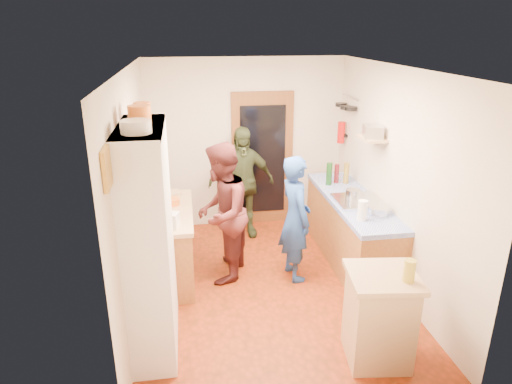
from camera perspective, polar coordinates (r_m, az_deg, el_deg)
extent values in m
cube|color=maroon|center=(5.73, 1.59, -11.74)|extent=(3.00, 4.00, 0.02)
cube|color=silver|center=(4.89, 1.89, 15.35)|extent=(3.00, 4.00, 0.02)
cube|color=beige|center=(7.07, -1.26, 6.03)|extent=(3.00, 0.02, 2.60)
cube|color=beige|center=(3.39, 8.03, -10.46)|extent=(3.00, 0.02, 2.60)
cube|color=beige|center=(5.12, -15.12, -0.17)|extent=(0.02, 4.00, 2.60)
cube|color=beige|center=(5.63, 17.02, 1.46)|extent=(0.02, 4.00, 2.60)
cube|color=brown|center=(7.13, 0.80, 4.08)|extent=(0.95, 0.06, 2.10)
cube|color=black|center=(7.10, 0.84, 4.01)|extent=(0.70, 0.02, 1.70)
cube|color=white|center=(4.44, -13.16, -5.98)|extent=(0.40, 1.20, 2.20)
cube|color=white|center=(4.10, -14.34, 7.75)|extent=(0.40, 1.14, 0.04)
cylinder|color=white|center=(3.80, -14.79, 7.90)|extent=(0.25, 0.25, 0.10)
cylinder|color=orange|center=(4.16, -14.36, 9.35)|extent=(0.20, 0.20, 0.16)
cylinder|color=orange|center=(4.46, -14.03, 9.93)|extent=(0.16, 0.16, 0.14)
cube|color=olive|center=(5.85, -10.90, -6.57)|extent=(0.60, 1.40, 0.85)
cube|color=tan|center=(5.67, -11.20, -2.49)|extent=(0.64, 1.44, 0.05)
cube|color=white|center=(5.16, -10.89, -3.48)|extent=(0.26, 0.21, 0.17)
cylinder|color=white|center=(5.47, -11.85, -2.14)|extent=(0.16, 0.16, 0.17)
cylinder|color=orange|center=(5.80, -10.40, -1.20)|extent=(0.20, 0.20, 0.08)
cube|color=tan|center=(6.19, -10.88, -0.15)|extent=(0.35, 0.29, 0.02)
cube|color=olive|center=(6.26, 11.70, -4.87)|extent=(0.60, 2.20, 0.84)
cube|color=#1B3CBB|center=(6.08, 12.00, -1.02)|extent=(0.62, 2.22, 0.06)
cube|color=silver|center=(5.92, 12.57, -1.12)|extent=(0.55, 0.58, 0.04)
cylinder|color=silver|center=(5.91, 12.04, -0.27)|extent=(0.19, 0.19, 0.12)
cylinder|color=#143F14|center=(6.48, 9.12, 2.26)|extent=(0.08, 0.08, 0.32)
cylinder|color=#591419|center=(6.58, 10.04, 2.27)|extent=(0.07, 0.07, 0.27)
cylinder|color=olive|center=(6.59, 11.22, 2.33)|extent=(0.09, 0.09, 0.30)
cylinder|color=white|center=(5.37, 13.17, -2.25)|extent=(0.14, 0.14, 0.24)
cylinder|color=silver|center=(5.61, 14.99, -2.20)|extent=(0.34, 0.34, 0.10)
cube|color=tan|center=(4.57, 15.09, -15.13)|extent=(0.61, 0.61, 0.86)
cube|color=tan|center=(4.33, 15.63, -10.17)|extent=(0.69, 0.69, 0.05)
cube|color=white|center=(4.35, 14.82, -9.77)|extent=(0.38, 0.32, 0.02)
cylinder|color=#AD9E2D|center=(4.22, 18.62, -9.31)|extent=(0.11, 0.11, 0.21)
cylinder|color=silver|center=(6.81, 11.78, 11.52)|extent=(0.02, 0.65, 0.02)
cylinder|color=black|center=(6.65, 11.73, 10.19)|extent=(0.18, 0.18, 0.05)
cylinder|color=black|center=(6.84, 11.14, 10.32)|extent=(0.16, 0.16, 0.05)
cylinder|color=black|center=(7.02, 10.60, 10.69)|extent=(0.17, 0.17, 0.05)
cube|color=tan|center=(5.86, 14.31, 6.51)|extent=(0.26, 0.42, 0.03)
cube|color=silver|center=(5.84, 14.39, 7.36)|extent=(0.28, 0.34, 0.15)
cube|color=black|center=(7.09, 11.03, 6.94)|extent=(0.06, 0.10, 0.04)
cylinder|color=red|center=(7.06, 10.60, 7.33)|extent=(0.11, 0.11, 0.32)
cube|color=gold|center=(3.43, -18.17, 2.80)|extent=(0.03, 0.25, 0.30)
imported|color=navy|center=(5.60, 5.31, -3.37)|extent=(0.47, 0.63, 1.59)
imported|color=#4A1E1D|center=(5.58, -3.93, -2.52)|extent=(0.89, 1.01, 1.74)
imported|color=#2D371E|center=(6.73, -1.73, 1.18)|extent=(1.02, 0.51, 1.68)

